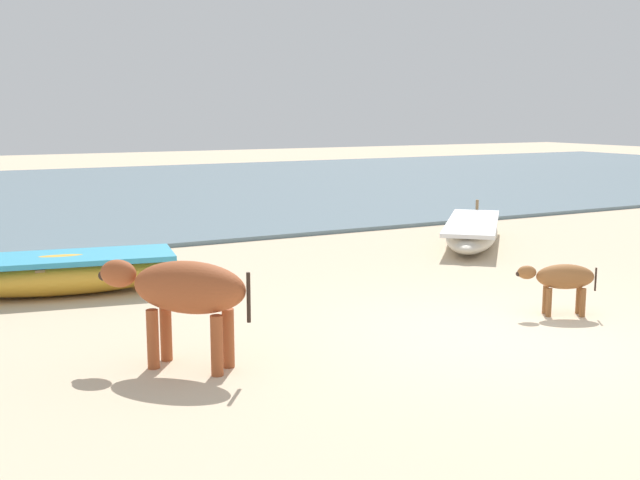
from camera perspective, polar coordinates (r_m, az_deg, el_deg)
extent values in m
plane|color=beige|center=(8.75, 12.94, -6.86)|extent=(80.00, 80.00, 0.00)
cube|color=slate|center=(24.09, -14.74, 3.48)|extent=(60.00, 20.00, 0.08)
ellipsoid|color=gold|center=(10.94, -18.53, -2.43)|extent=(3.49, 1.64, 0.53)
cube|color=#3399BF|center=(10.89, -18.60, -1.28)|extent=(3.09, 1.55, 0.07)
cube|color=olive|center=(10.91, -19.89, -1.76)|extent=(0.28, 0.92, 0.04)
ellipsoid|color=beige|center=(14.45, 11.16, 0.52)|extent=(3.21, 3.40, 0.44)
cube|color=white|center=(14.42, 11.18, 1.26)|extent=(2.89, 3.05, 0.07)
cube|color=olive|center=(14.71, 11.23, 1.15)|extent=(0.65, 0.61, 0.04)
cylinder|color=olive|center=(16.12, 11.51, 2.57)|extent=(0.06, 0.06, 0.20)
ellipsoid|color=#9E4C28|center=(7.39, -9.63, -3.46)|extent=(1.13, 1.15, 0.50)
ellipsoid|color=#9E4C28|center=(7.75, -14.65, -2.40)|extent=(0.43, 0.43, 0.27)
sphere|color=#2D2119|center=(7.85, -15.67, -2.54)|extent=(0.15, 0.15, 0.10)
cylinder|color=#9E4C28|center=(7.57, -12.23, -7.16)|extent=(0.11, 0.11, 0.57)
cylinder|color=#9E4C28|center=(7.77, -11.29, -6.67)|extent=(0.11, 0.11, 0.57)
cylinder|color=#9E4C28|center=(7.26, -7.62, -7.73)|extent=(0.11, 0.11, 0.57)
cylinder|color=#9E4C28|center=(7.48, -6.78, -7.20)|extent=(0.11, 0.11, 0.57)
cylinder|color=#2D2119|center=(7.14, -5.29, -4.25)|extent=(0.04, 0.04, 0.47)
ellipsoid|color=brown|center=(9.70, 17.63, -2.59)|extent=(0.74, 0.58, 0.30)
ellipsoid|color=brown|center=(9.56, 15.01, -2.32)|extent=(0.26, 0.23, 0.16)
sphere|color=#2D2119|center=(9.54, 14.42, -2.43)|extent=(0.09, 0.09, 0.06)
cylinder|color=brown|center=(9.63, 16.52, -4.45)|extent=(0.07, 0.07, 0.35)
cylinder|color=brown|center=(9.78, 16.29, -4.24)|extent=(0.07, 0.07, 0.35)
cylinder|color=brown|center=(9.75, 18.81, -4.40)|extent=(0.07, 0.07, 0.35)
cylinder|color=brown|center=(9.89, 18.54, -4.19)|extent=(0.07, 0.07, 0.35)
cylinder|color=#2D2119|center=(9.81, 19.67, -2.75)|extent=(0.02, 0.02, 0.28)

